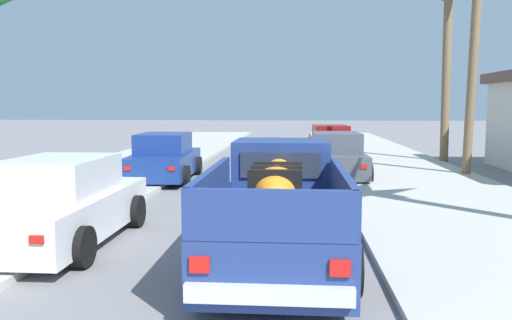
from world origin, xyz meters
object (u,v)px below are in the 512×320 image
Objects in this scene: car_right_mid at (62,204)px; car_left_far at (336,157)px; pickup_truck at (279,208)px; car_left_near at (164,158)px; car_right_near at (331,143)px.

car_left_far is (5.46, 8.58, 0.00)m from car_right_mid.
pickup_truck reaches higher than car_left_near.
car_right_near is at bearing 83.00° from pickup_truck.
car_right_near is 15.74m from car_right_mid.
car_right_mid is at bearing -111.23° from car_right_near.
car_left_near is at bearing -170.83° from car_left_far.
car_right_near is 6.10m from car_left_far.
car_left_far is at bearing 79.86° from pickup_truck.
pickup_truck is at bearing -64.04° from car_left_near.
car_left_far is (5.62, 0.91, 0.00)m from car_left_near.
car_left_near is 1.01× the size of car_left_far.
pickup_truck is 1.21× the size of car_left_near.
car_right_near is at bearing 50.07° from car_left_near.
car_right_mid is (0.16, -7.67, 0.00)m from car_left_near.
car_right_mid is 10.17m from car_left_far.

